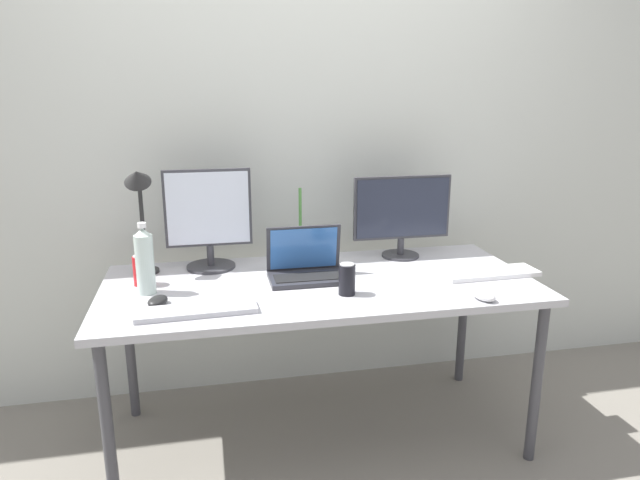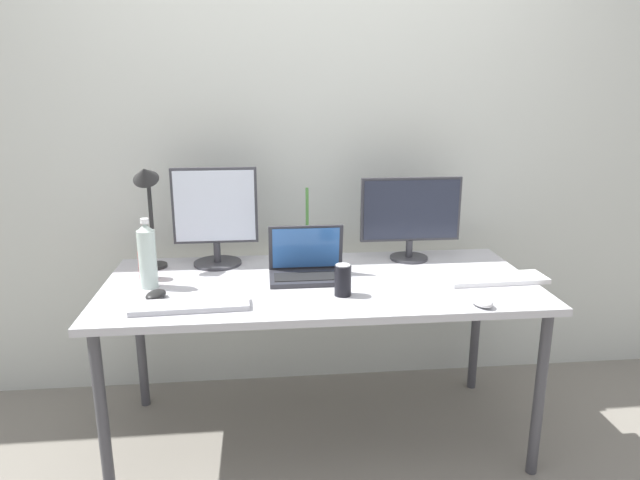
{
  "view_description": "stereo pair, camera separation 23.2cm",
  "coord_description": "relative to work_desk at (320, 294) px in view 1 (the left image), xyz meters",
  "views": [
    {
      "loc": [
        -0.46,
        -2.22,
        1.54
      ],
      "look_at": [
        0.0,
        0.0,
        0.92
      ],
      "focal_mm": 32.0,
      "sensor_mm": 36.0,
      "label": 1
    },
    {
      "loc": [
        -0.23,
        -2.26,
        1.54
      ],
      "look_at": [
        0.0,
        0.0,
        0.92
      ],
      "focal_mm": 32.0,
      "sensor_mm": 36.0,
      "label": 2
    }
  ],
  "objects": [
    {
      "name": "ground_plane",
      "position": [
        0.0,
        0.0,
        -0.68
      ],
      "size": [
        16.0,
        16.0,
        0.0
      ],
      "primitive_type": "plane",
      "color": "gray"
    },
    {
      "name": "wall_back",
      "position": [
        0.0,
        0.59,
        0.62
      ],
      "size": [
        7.0,
        0.08,
        2.6
      ],
      "primitive_type": "cube",
      "color": "silver",
      "rests_on": "ground"
    },
    {
      "name": "work_desk",
      "position": [
        0.0,
        0.0,
        0.0
      ],
      "size": [
        1.8,
        0.81,
        0.74
      ],
      "color": "#424247",
      "rests_on": "ground"
    },
    {
      "name": "monitor_left",
      "position": [
        -0.45,
        0.28,
        0.29
      ],
      "size": [
        0.38,
        0.22,
        0.45
      ],
      "color": "#38383D",
      "rests_on": "work_desk"
    },
    {
      "name": "monitor_center",
      "position": [
        0.45,
        0.27,
        0.27
      ],
      "size": [
        0.47,
        0.18,
        0.39
      ],
      "color": "#38383D",
      "rests_on": "work_desk"
    },
    {
      "name": "laptop_silver",
      "position": [
        -0.05,
        0.05,
        0.11
      ],
      "size": [
        0.32,
        0.21,
        0.22
      ],
      "color": "#2D2D33",
      "rests_on": "work_desk"
    },
    {
      "name": "keyboard_main",
      "position": [
        -0.51,
        -0.25,
        0.07
      ],
      "size": [
        0.44,
        0.14,
        0.02
      ],
      "primitive_type": "cube",
      "rotation": [
        0.0,
        0.0,
        0.04
      ],
      "color": "#B2B2B7",
      "rests_on": "work_desk"
    },
    {
      "name": "keyboard_aux",
      "position": [
        0.74,
        -0.07,
        0.07
      ],
      "size": [
        0.43,
        0.15,
        0.02
      ],
      "primitive_type": "cube",
      "rotation": [
        0.0,
        0.0,
        0.03
      ],
      "color": "white",
      "rests_on": "work_desk"
    },
    {
      "name": "mouse_by_keyboard",
      "position": [
        -0.65,
        -0.14,
        0.07
      ],
      "size": [
        0.1,
        0.12,
        0.04
      ],
      "primitive_type": "ellipsoid",
      "rotation": [
        0.0,
        0.0,
        -0.36
      ],
      "color": "black",
      "rests_on": "work_desk"
    },
    {
      "name": "mouse_by_laptop",
      "position": [
        0.57,
        -0.34,
        0.07
      ],
      "size": [
        0.09,
        0.12,
        0.04
      ],
      "primitive_type": "ellipsoid",
      "rotation": [
        0.0,
        0.0,
        0.28
      ],
      "color": "silver",
      "rests_on": "work_desk"
    },
    {
      "name": "water_bottle",
      "position": [
        -0.7,
        -0.0,
        0.19
      ],
      "size": [
        0.07,
        0.07,
        0.29
      ],
      "color": "silver",
      "rests_on": "work_desk"
    },
    {
      "name": "soda_can_near_keyboard",
      "position": [
        -0.73,
        0.11,
        0.12
      ],
      "size": [
        0.07,
        0.07,
        0.13
      ],
      "color": "red",
      "rests_on": "work_desk"
    },
    {
      "name": "soda_can_by_laptop",
      "position": [
        0.07,
        -0.17,
        0.12
      ],
      "size": [
        0.07,
        0.07,
        0.13
      ],
      "color": "black",
      "rests_on": "work_desk"
    },
    {
      "name": "bamboo_vase",
      "position": [
        -0.03,
        0.32,
        0.13
      ],
      "size": [
        0.06,
        0.06,
        0.34
      ],
      "color": "#B2D1B7",
      "rests_on": "work_desk"
    },
    {
      "name": "desk_lamp",
      "position": [
        -0.73,
        0.23,
        0.39
      ],
      "size": [
        0.11,
        0.18,
        0.49
      ],
      "color": "black",
      "rests_on": "work_desk"
    }
  ]
}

